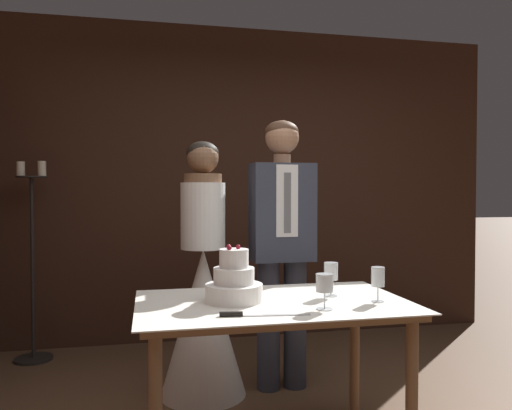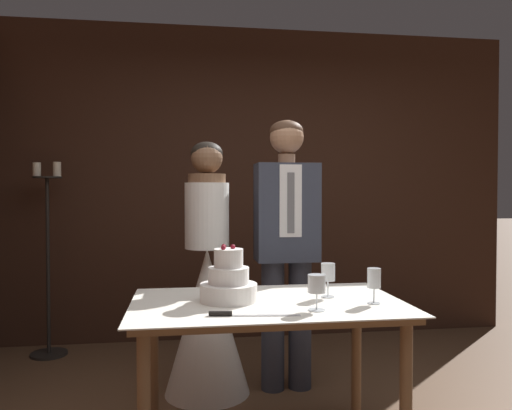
# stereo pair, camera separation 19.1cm
# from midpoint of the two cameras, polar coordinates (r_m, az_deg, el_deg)

# --- Properties ---
(wall_back) EXTENTS (4.62, 0.12, 2.72)m
(wall_back) POSITION_cam_midpoint_polar(r_m,az_deg,el_deg) (4.45, -2.75, 2.45)
(wall_back) COLOR #382116
(wall_back) RESTS_ON ground_plane
(cake_table) EXTENTS (1.32, 0.82, 0.75)m
(cake_table) POSITION_cam_midpoint_polar(r_m,az_deg,el_deg) (2.50, -0.31, -12.93)
(cake_table) COLOR brown
(cake_table) RESTS_ON ground_plane
(tiered_cake) EXTENTS (0.28, 0.28, 0.28)m
(tiered_cake) POSITION_cam_midpoint_polar(r_m,az_deg,el_deg) (2.46, -4.79, -8.85)
(tiered_cake) COLOR white
(tiered_cake) RESTS_ON cake_table
(cake_knife) EXTENTS (0.39, 0.07, 0.02)m
(cake_knife) POSITION_cam_midpoint_polar(r_m,az_deg,el_deg) (2.19, -3.58, -12.39)
(cake_knife) COLOR silver
(cake_knife) RESTS_ON cake_table
(wine_glass_near) EXTENTS (0.06, 0.06, 0.17)m
(wine_glass_near) POSITION_cam_midpoint_polar(r_m,az_deg,el_deg) (2.49, 11.62, -8.16)
(wine_glass_near) COLOR silver
(wine_glass_near) RESTS_ON cake_table
(wine_glass_middle) EXTENTS (0.08, 0.08, 0.16)m
(wine_glass_middle) POSITION_cam_midpoint_polar(r_m,az_deg,el_deg) (2.29, 5.47, -9.00)
(wine_glass_middle) COLOR silver
(wine_glass_middle) RESTS_ON cake_table
(wine_glass_far) EXTENTS (0.07, 0.07, 0.17)m
(wine_glass_far) POSITION_cam_midpoint_polar(r_m,az_deg,el_deg) (2.59, 6.46, -7.75)
(wine_glass_far) COLOR silver
(wine_glass_far) RESTS_ON cake_table
(bride) EXTENTS (0.54, 0.54, 1.60)m
(bride) POSITION_cam_midpoint_polar(r_m,az_deg,el_deg) (3.23, -7.77, -10.97)
(bride) COLOR white
(bride) RESTS_ON ground_plane
(groom) EXTENTS (0.40, 0.25, 1.75)m
(groom) POSITION_cam_midpoint_polar(r_m,az_deg,el_deg) (3.25, 1.30, -3.63)
(groom) COLOR #333847
(groom) RESTS_ON ground_plane
(candle_stand) EXTENTS (0.28, 0.28, 1.52)m
(candle_stand) POSITION_cam_midpoint_polar(r_m,az_deg,el_deg) (4.22, -25.37, -6.81)
(candle_stand) COLOR black
(candle_stand) RESTS_ON ground_plane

